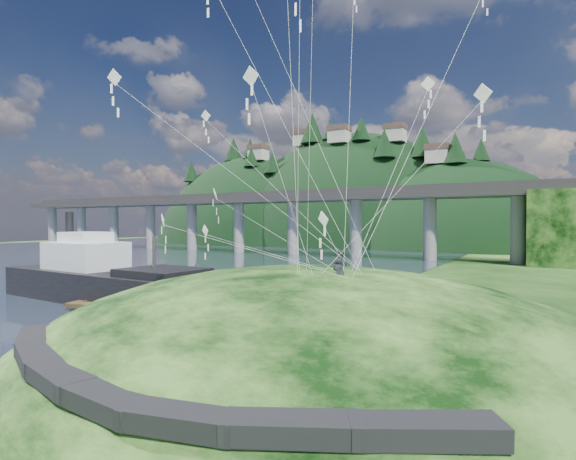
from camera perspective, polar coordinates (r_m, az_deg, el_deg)
The scene contains 10 objects.
ground at distance 28.98m, azimuth -13.32°, elevation -14.09°, with size 320.00×320.00×0.00m, color black.
water at distance 104.50m, azimuth -30.89°, elevation -3.27°, with size 240.00×240.00×0.00m, color #2E3C55.
grass_hill at distance 26.55m, azimuth 3.29°, elevation -18.89°, with size 36.00×32.00×13.00m.
footpath at distance 16.75m, azimuth -18.07°, elevation -18.02°, with size 22.29×5.84×0.83m.
bridge at distance 101.28m, azimuth 3.38°, elevation 2.23°, with size 160.00×11.00×15.00m.
far_ridge at distance 156.41m, azimuth 6.41°, elevation -4.50°, with size 153.00×70.00×94.50m.
work_barge at distance 46.64m, azimuth -22.34°, elevation -5.71°, with size 24.76×7.84×8.56m.
wooden_dock at distance 38.89m, azimuth -17.34°, elevation -9.50°, with size 15.23×5.33×1.08m.
kite_flyers at distance 25.26m, azimuth 6.61°, elevation -2.71°, with size 2.14×3.82×2.01m.
kite_swarm at distance 24.87m, azimuth -0.64°, elevation 19.62°, with size 19.83×13.24×21.80m.
Camera 1 is at (19.31, -20.26, 7.53)m, focal length 28.00 mm.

